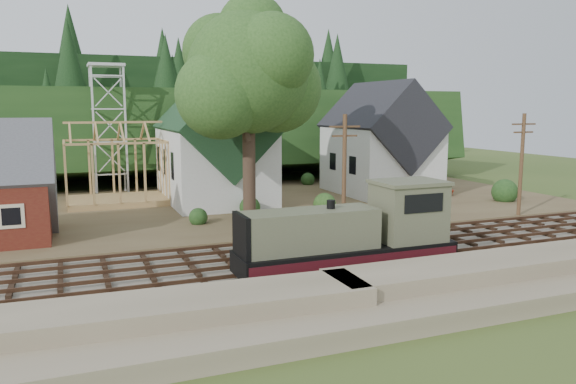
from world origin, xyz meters
name	(u,v)px	position (x,y,z in m)	size (l,w,h in m)	color
ground	(272,266)	(0.00, 0.00, 0.00)	(140.00, 140.00, 0.00)	#384C1E
embankment	(345,322)	(0.00, -8.50, 0.00)	(64.00, 5.00, 1.60)	#7F7259
railroad_bed	(272,265)	(0.00, 0.00, 0.08)	(64.00, 11.00, 0.16)	#726B5B
village_flat	(197,208)	(0.00, 18.00, 0.15)	(64.00, 26.00, 0.30)	brown
hillside	(154,177)	(0.00, 42.00, 0.00)	(70.00, 28.00, 8.00)	#1E3F19
ridge	(138,165)	(0.00, 58.00, 0.00)	(80.00, 20.00, 12.00)	black
church	(214,146)	(2.00, 19.68, 5.18)	(8.40, 15.17, 13.00)	silver
farmhouse	(380,145)	(18.00, 19.00, 4.87)	(8.40, 10.80, 10.60)	silver
timber_frame	(116,169)	(-6.00, 22.00, 3.27)	(8.20, 6.20, 6.99)	tan
lattice_tower	(107,90)	(-6.00, 28.00, 10.03)	(3.20, 3.20, 12.12)	silver
big_tree	(250,81)	(2.17, 10.08, 10.22)	(10.90, 8.40, 14.70)	#38281E
telegraph_pole_near	(344,172)	(7.00, 5.20, 4.25)	(2.20, 0.28, 8.00)	#4C331E
telegraph_pole_far	(521,164)	(22.00, 5.20, 4.25)	(2.20, 0.28, 8.00)	#4C331E
locomotive	(355,236)	(3.39, -3.00, 2.02)	(11.25, 2.81, 4.52)	black
car_blue	(1,232)	(-13.89, 10.41, 0.83)	(1.26, 3.14, 1.07)	#5395B3
car_red	(429,189)	(21.41, 15.77, 0.94)	(2.14, 4.64, 1.29)	red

